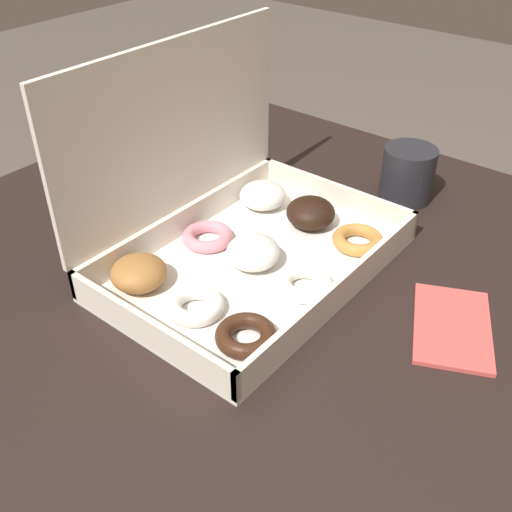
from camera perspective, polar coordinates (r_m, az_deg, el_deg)
dining_table at (r=0.90m, az=-1.30°, el=-6.39°), size 1.05×1.03×0.75m
donut_box at (r=0.84m, az=-1.97°, el=2.94°), size 0.42×0.29×0.29m
coffee_mug at (r=1.02m, az=14.26°, el=7.67°), size 0.09×0.09×0.09m
paper_napkin at (r=0.79m, az=18.17°, el=-6.39°), size 0.18×0.15×0.01m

